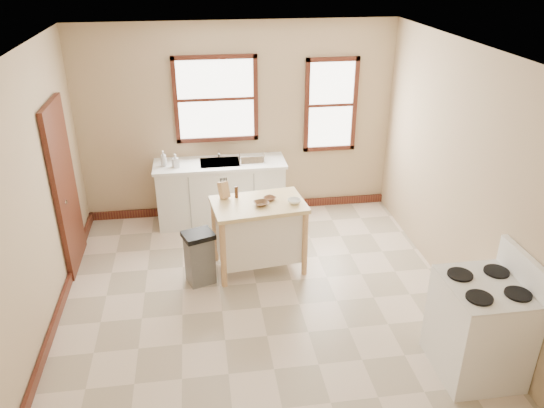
{
  "coord_description": "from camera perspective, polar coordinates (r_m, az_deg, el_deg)",
  "views": [
    {
      "loc": [
        -0.59,
        -4.82,
        3.67
      ],
      "look_at": [
        0.18,
        0.4,
        1.1
      ],
      "focal_mm": 35.0,
      "sensor_mm": 36.0,
      "label": 1
    }
  ],
  "objects": [
    {
      "name": "kitchen_island",
      "position": [
        6.56,
        -1.43,
        -3.42
      ],
      "size": [
        1.18,
        0.82,
        0.9
      ],
      "primitive_type": null,
      "rotation": [
        0.0,
        0.0,
        0.11
      ],
      "color": "#D4BB7C",
      "rests_on": "ground"
    },
    {
      "name": "wall_left",
      "position": [
        5.58,
        -24.88,
        -0.58
      ],
      "size": [
        0.04,
        5.0,
        2.8
      ],
      "primitive_type": "cube",
      "color": "tan",
      "rests_on": "ground"
    },
    {
      "name": "pepper_grinder",
      "position": [
        6.46,
        -3.85,
        1.29
      ],
      "size": [
        0.05,
        0.05,
        0.15
      ],
      "primitive_type": "cylinder",
      "rotation": [
        0.0,
        0.0,
        0.21
      ],
      "color": "#422511",
      "rests_on": "kitchen_island"
    },
    {
      "name": "wall_back",
      "position": [
        7.69,
        -3.68,
        8.77
      ],
      "size": [
        4.5,
        0.04,
        2.8
      ],
      "primitive_type": "cube",
      "color": "tan",
      "rests_on": "ground"
    },
    {
      "name": "gas_stove",
      "position": [
        5.32,
        21.59,
        -11.17
      ],
      "size": [
        0.77,
        0.79,
        1.23
      ],
      "primitive_type": null,
      "color": "white",
      "rests_on": "ground"
    },
    {
      "name": "bowl_c",
      "position": [
        6.33,
        2.41,
        0.29
      ],
      "size": [
        0.19,
        0.19,
        0.05
      ],
      "primitive_type": "imported",
      "rotation": [
        0.0,
        0.0,
        -0.26
      ],
      "color": "white",
      "rests_on": "kitchen_island"
    },
    {
      "name": "sink_counter",
      "position": [
        7.73,
        -5.5,
        1.32
      ],
      "size": [
        1.86,
        0.62,
        0.92
      ],
      "primitive_type": null,
      "color": "white",
      "rests_on": "ground"
    },
    {
      "name": "dish_rack",
      "position": [
        7.53,
        -2.2,
        4.93
      ],
      "size": [
        0.4,
        0.32,
        0.09
      ],
      "primitive_type": null,
      "rotation": [
        0.0,
        0.0,
        0.15
      ],
      "color": "silver",
      "rests_on": "sink_counter"
    },
    {
      "name": "floor",
      "position": [
        6.09,
        -1.18,
        -11.08
      ],
      "size": [
        5.0,
        5.0,
        0.0
      ],
      "primitive_type": "plane",
      "color": "beige",
      "rests_on": "ground"
    },
    {
      "name": "faucet",
      "position": [
        7.68,
        -5.76,
        5.74
      ],
      "size": [
        0.03,
        0.03,
        0.22
      ],
      "primitive_type": "cylinder",
      "color": "silver",
      "rests_on": "sink_counter"
    },
    {
      "name": "door_left",
      "position": [
        6.85,
        -21.39,
        1.63
      ],
      "size": [
        0.06,
        0.9,
        2.1
      ],
      "primitive_type": "cube",
      "color": "#3D1410",
      "rests_on": "ground"
    },
    {
      "name": "window_main",
      "position": [
        7.56,
        -6.05,
        11.13
      ],
      "size": [
        1.17,
        0.06,
        1.22
      ],
      "primitive_type": null,
      "color": "#3D1410",
      "rests_on": "wall_back"
    },
    {
      "name": "trash_bin",
      "position": [
        6.39,
        -7.79,
        -5.74
      ],
      "size": [
        0.42,
        0.39,
        0.67
      ],
      "primitive_type": null,
      "rotation": [
        0.0,
        0.0,
        0.34
      ],
      "color": "#595957",
      "rests_on": "ground"
    },
    {
      "name": "ceiling",
      "position": [
        4.93,
        -1.48,
        15.83
      ],
      "size": [
        5.0,
        5.0,
        0.0
      ],
      "primitive_type": "plane",
      "rotation": [
        3.14,
        0.0,
        0.0
      ],
      "color": "white",
      "rests_on": "ground"
    },
    {
      "name": "soap_bottle_b",
      "position": [
        7.43,
        -10.35,
        4.62
      ],
      "size": [
        0.11,
        0.11,
        0.19
      ],
      "primitive_type": "imported",
      "rotation": [
        0.0,
        0.0,
        0.4
      ],
      "color": "#B2B2B2",
      "rests_on": "sink_counter"
    },
    {
      "name": "baseboard_back",
      "position": [
        8.16,
        -3.4,
        -0.32
      ],
      "size": [
        4.5,
        0.04,
        0.12
      ],
      "primitive_type": "cube",
      "color": "#3D1410",
      "rests_on": "ground"
    },
    {
      "name": "window_side",
      "position": [
        7.83,
        6.34,
        10.52
      ],
      "size": [
        0.77,
        0.06,
        1.37
      ],
      "primitive_type": null,
      "color": "#3D1410",
      "rests_on": "wall_back"
    },
    {
      "name": "knife_block",
      "position": [
        6.45,
        -5.21,
        1.46
      ],
      "size": [
        0.14,
        0.14,
        0.2
      ],
      "primitive_type": null,
      "rotation": [
        0.0,
        0.0,
        0.53
      ],
      "color": "tan",
      "rests_on": "kitchen_island"
    },
    {
      "name": "bowl_a",
      "position": [
        6.28,
        -1.16,
        0.05
      ],
      "size": [
        0.21,
        0.21,
        0.04
      ],
      "primitive_type": "imported",
      "rotation": [
        0.0,
        0.0,
        0.25
      ],
      "color": "brown",
      "rests_on": "kitchen_island"
    },
    {
      "name": "wall_right",
      "position": [
        6.04,
        20.4,
        2.2
      ],
      "size": [
        0.04,
        5.0,
        2.8
      ],
      "primitive_type": "cube",
      "color": "tan",
      "rests_on": "ground"
    },
    {
      "name": "baseboard_left",
      "position": [
        6.24,
        -22.29,
        -11.64
      ],
      "size": [
        0.04,
        5.0,
        0.12
      ],
      "primitive_type": "cube",
      "color": "#3D1410",
      "rests_on": "ground"
    },
    {
      "name": "soap_bottle_a",
      "position": [
        7.49,
        -11.6,
        4.82
      ],
      "size": [
        0.09,
        0.09,
        0.22
      ],
      "primitive_type": "imported",
      "rotation": [
        0.0,
        0.0,
        -0.04
      ],
      "color": "#B2B2B2",
      "rests_on": "sink_counter"
    },
    {
      "name": "bowl_b",
      "position": [
        6.41,
        -0.24,
        0.59
      ],
      "size": [
        0.2,
        0.2,
        0.04
      ],
      "primitive_type": "imported",
      "rotation": [
        0.0,
        0.0,
        0.66
      ],
      "color": "brown",
      "rests_on": "kitchen_island"
    }
  ]
}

